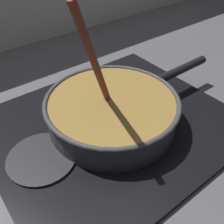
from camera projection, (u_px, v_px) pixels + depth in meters
ground at (175, 199)px, 0.49m from camera, size 2.40×1.60×0.04m
hob_plate at (112, 125)px, 0.62m from camera, size 0.56×0.48×0.01m
burner_ring at (112, 122)px, 0.61m from camera, size 0.18×0.18×0.01m
spare_burner at (42, 158)px, 0.53m from camera, size 0.14×0.14×0.01m
cooking_pan at (113, 110)px, 0.59m from camera, size 0.48×0.31×0.32m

